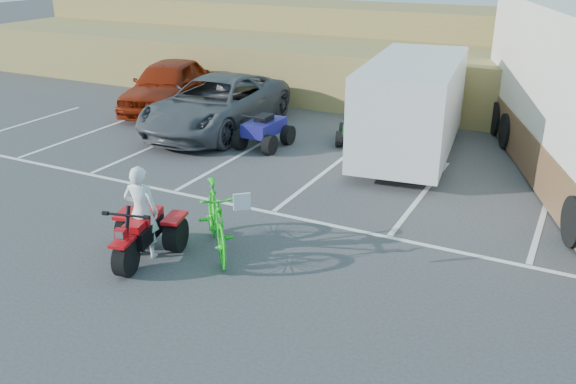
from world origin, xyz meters
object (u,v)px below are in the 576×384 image
at_px(rider, 142,212).
at_px(red_car, 168,85).
at_px(cargo_trailer, 412,105).
at_px(quad_atv_green, 355,143).
at_px(green_dirt_bike, 216,219).
at_px(grey_pickup, 216,104).
at_px(quad_atv_blue, 264,147).
at_px(red_trike_atv, 142,259).

height_order(rider, red_car, rider).
height_order(cargo_trailer, quad_atv_green, cargo_trailer).
xyz_separation_m(rider, green_dirt_bike, (1.15, 0.75, -0.22)).
xyz_separation_m(grey_pickup, quad_atv_blue, (2.22, -0.88, -0.84)).
bearing_deg(quad_atv_green, grey_pickup, 172.49).
relative_size(green_dirt_bike, grey_pickup, 0.38).
height_order(rider, quad_atv_green, rider).
relative_size(red_trike_atv, quad_atv_blue, 1.07).
relative_size(green_dirt_bike, red_car, 0.44).
bearing_deg(rider, quad_atv_blue, -93.93).
relative_size(green_dirt_bike, quad_atv_green, 1.67).
bearing_deg(red_trike_atv, grey_pickup, 99.60).
bearing_deg(rider, cargo_trailer, -123.05).
distance_m(grey_pickup, red_car, 3.34).
xyz_separation_m(rider, grey_pickup, (-3.47, 7.85, -0.07)).
height_order(red_car, cargo_trailer, cargo_trailer).
height_order(red_trike_atv, quad_atv_blue, red_trike_atv).
bearing_deg(red_car, quad_atv_green, -21.06).
height_order(grey_pickup, quad_atv_green, grey_pickup).
relative_size(rider, quad_atv_green, 1.32).
height_order(red_trike_atv, red_car, red_car).
bearing_deg(green_dirt_bike, grey_pickup, 82.42).
height_order(rider, green_dirt_bike, rider).
bearing_deg(red_trike_atv, rider, 90.00).
distance_m(red_trike_atv, green_dirt_bike, 1.59).
bearing_deg(grey_pickup, rider, -68.90).
height_order(red_trike_atv, green_dirt_bike, green_dirt_bike).
bearing_deg(rider, red_car, -69.31).
distance_m(rider, quad_atv_blue, 7.14).
bearing_deg(cargo_trailer, grey_pickup, 175.07).
xyz_separation_m(rider, red_car, (-6.47, 9.31, -0.03)).
bearing_deg(green_dirt_bike, rider, 172.52).
bearing_deg(red_car, green_dirt_bike, -63.29).
bearing_deg(cargo_trailer, green_dirt_bike, -109.51).
distance_m(green_dirt_bike, cargo_trailer, 7.54).
bearing_deg(cargo_trailer, quad_atv_green, 158.95).
height_order(rider, grey_pickup, rider).
distance_m(rider, red_car, 11.34).
xyz_separation_m(grey_pickup, quad_atv_green, (4.47, 0.67, -0.84)).
bearing_deg(grey_pickup, red_trike_atv, -69.07).
bearing_deg(quad_atv_green, green_dirt_bike, -104.93).
relative_size(red_trike_atv, green_dirt_bike, 0.77).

